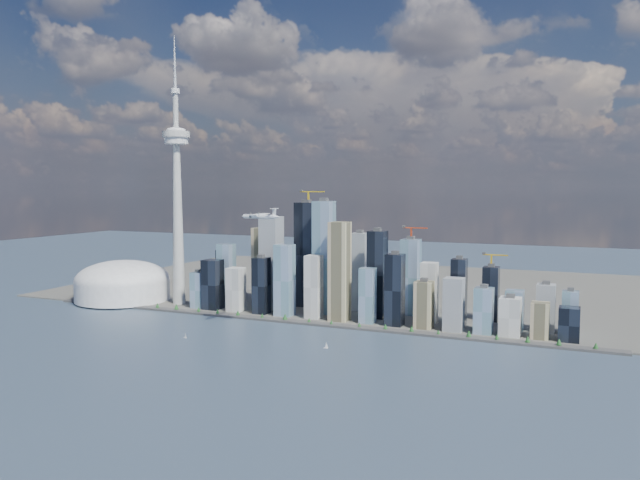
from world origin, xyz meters
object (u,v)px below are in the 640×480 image
at_px(airplane, 260,216).
at_px(sailboat_west, 185,336).
at_px(dome_stadium, 123,283).
at_px(sailboat_east, 326,346).
at_px(needle_tower, 177,193).

height_order(airplane, sailboat_west, airplane).
relative_size(dome_stadium, sailboat_east, 19.20).
distance_m(airplane, sailboat_west, 233.03).
bearing_deg(sailboat_east, sailboat_west, 177.62).
distance_m(sailboat_west, sailboat_east, 240.29).
bearing_deg(needle_tower, dome_stadium, -175.91).
xyz_separation_m(sailboat_west, sailboat_east, (238.34, 30.51, 0.23)).
distance_m(needle_tower, airplane, 337.39).
distance_m(needle_tower, dome_stadium, 241.40).
bearing_deg(dome_stadium, airplane, -20.71).
relative_size(airplane, sailboat_east, 6.88).
xyz_separation_m(needle_tower, airplane, (288.15, -171.88, -35.48)).
relative_size(needle_tower, dome_stadium, 2.75).
distance_m(airplane, sailboat_east, 238.62).
height_order(airplane, sailboat_east, airplane).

